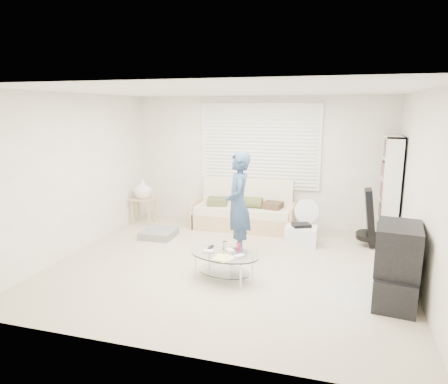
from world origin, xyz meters
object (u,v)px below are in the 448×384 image
(futon_sofa, at_px, (244,213))
(bookshelf, at_px, (389,190))
(tv_unit, at_px, (396,265))
(coffee_table, at_px, (224,258))

(futon_sofa, relative_size, bookshelf, 1.05)
(bookshelf, xyz_separation_m, tv_unit, (-0.13, -2.31, -0.45))
(futon_sofa, xyz_separation_m, bookshelf, (2.53, -0.10, 0.61))
(bookshelf, bearing_deg, futon_sofa, 177.79)
(futon_sofa, bearing_deg, bookshelf, -2.21)
(tv_unit, bearing_deg, futon_sofa, 135.02)
(futon_sofa, bearing_deg, tv_unit, -44.98)
(bookshelf, relative_size, tv_unit, 1.93)
(futon_sofa, bearing_deg, coffee_table, -83.16)
(coffee_table, bearing_deg, tv_unit, -1.33)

